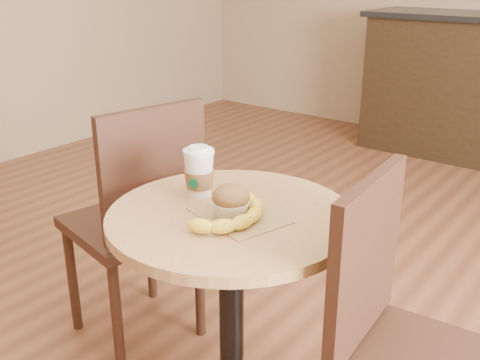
{
  "coord_description": "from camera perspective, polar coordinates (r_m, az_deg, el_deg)",
  "views": [
    {
      "loc": [
        0.76,
        -1.1,
        1.37
      ],
      "look_at": [
        -0.08,
        0.0,
        0.83
      ],
      "focal_mm": 42.0,
      "sensor_mm": 36.0,
      "label": 1
    }
  ],
  "objects": [
    {
      "name": "kraft_bag",
      "position": [
        1.47,
        -0.08,
        -3.61
      ],
      "size": [
        0.28,
        0.24,
        0.0
      ],
      "primitive_type": "cube",
      "rotation": [
        0.0,
        0.0,
        -0.29
      ],
      "color": "olive",
      "rests_on": "cafe_table"
    },
    {
      "name": "coffee_cup",
      "position": [
        1.58,
        -4.16,
        0.64
      ],
      "size": [
        0.09,
        0.09,
        0.15
      ],
      "rotation": [
        0.0,
        0.0,
        0.31
      ],
      "color": "silver",
      "rests_on": "cafe_table"
    },
    {
      "name": "banana",
      "position": [
        1.42,
        -0.4,
        -3.6
      ],
      "size": [
        0.16,
        0.28,
        0.04
      ],
      "primitive_type": null,
      "rotation": [
        0.0,
        0.0,
        -0.05
      ],
      "color": "yellow",
      "rests_on": "kraft_bag"
    },
    {
      "name": "chair_right",
      "position": [
        1.46,
        16.43,
        -16.03
      ],
      "size": [
        0.43,
        0.43,
        0.92
      ],
      "rotation": [
        0.0,
        0.0,
        1.64
      ],
      "color": "#361D13",
      "rests_on": "ground"
    },
    {
      "name": "muffin",
      "position": [
        1.44,
        -0.92,
        -2.22
      ],
      "size": [
        0.1,
        0.1,
        0.09
      ],
      "color": "silver",
      "rests_on": "kraft_bag"
    },
    {
      "name": "chair_left",
      "position": [
        2.04,
        -10.18,
        -3.76
      ],
      "size": [
        0.49,
        0.49,
        0.94
      ],
      "rotation": [
        0.0,
        0.0,
        -1.78
      ],
      "color": "#361D13",
      "rests_on": "ground"
    },
    {
      "name": "cafe_table",
      "position": [
        1.6,
        -0.89,
        -10.94
      ],
      "size": [
        0.66,
        0.66,
        0.75
      ],
      "color": "black",
      "rests_on": "ground"
    }
  ]
}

